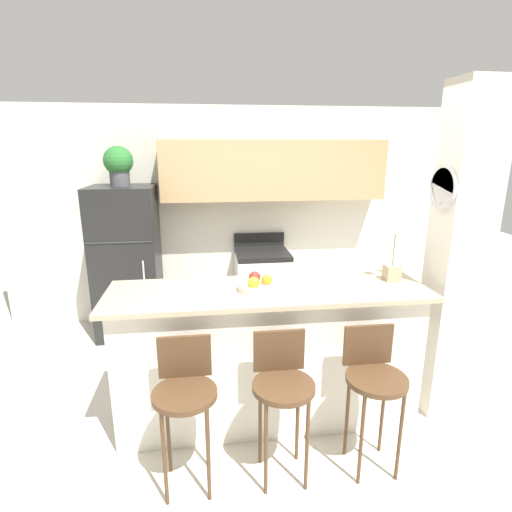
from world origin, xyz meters
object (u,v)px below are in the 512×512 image
(bar_stool_right, at_px, (374,378))
(bar_stool_mid, at_px, (282,385))
(stove_range, at_px, (262,287))
(bar_stool_left, at_px, (185,392))
(orchid_vase, at_px, (392,265))
(potted_plant_on_fridge, at_px, (119,164))
(refrigerator, at_px, (127,262))
(trash_bin, at_px, (181,321))
(fruit_bowl, at_px, (258,285))

(bar_stool_right, bearing_deg, bar_stool_mid, 180.00)
(bar_stool_right, bearing_deg, stove_range, 99.71)
(bar_stool_left, xyz_separation_m, orchid_vase, (1.59, 0.64, 0.56))
(stove_range, xyz_separation_m, bar_stool_left, (-0.81, -2.31, 0.19))
(stove_range, xyz_separation_m, orchid_vase, (0.78, -1.67, 0.75))
(bar_stool_mid, distance_m, orchid_vase, 1.30)
(stove_range, relative_size, potted_plant_on_fridge, 2.57)
(stove_range, relative_size, bar_stool_right, 1.11)
(stove_range, bearing_deg, bar_stool_right, -80.29)
(refrigerator, xyz_separation_m, stove_range, (1.53, 0.04, -0.38))
(bar_stool_mid, bearing_deg, refrigerator, 120.22)
(trash_bin, bearing_deg, potted_plant_on_fridge, 158.63)
(stove_range, distance_m, bar_stool_left, 2.46)
(bar_stool_left, bearing_deg, bar_stool_right, 0.00)
(bar_stool_mid, height_order, potted_plant_on_fridge, potted_plant_on_fridge)
(potted_plant_on_fridge, bearing_deg, stove_range, 1.34)
(bar_stool_left, bearing_deg, fruit_bowl, 46.59)
(stove_range, xyz_separation_m, bar_stool_right, (0.40, -2.31, 0.19))
(stove_range, xyz_separation_m, fruit_bowl, (-0.29, -1.76, 0.66))
(orchid_vase, height_order, fruit_bowl, orchid_vase)
(trash_bin, bearing_deg, fruit_bowl, -65.82)
(bar_stool_left, distance_m, potted_plant_on_fridge, 2.70)
(bar_stool_mid, bearing_deg, bar_stool_left, 180.00)
(bar_stool_left, height_order, trash_bin, bar_stool_left)
(refrigerator, distance_m, potted_plant_on_fridge, 1.07)
(bar_stool_left, height_order, bar_stool_mid, same)
(bar_stool_left, distance_m, orchid_vase, 1.80)
(bar_stool_mid, xyz_separation_m, fruit_bowl, (-0.08, 0.55, 0.48))
(bar_stool_right, xyz_separation_m, trash_bin, (-1.36, 2.05, -0.46))
(refrigerator, bearing_deg, bar_stool_left, -72.37)
(stove_range, distance_m, orchid_vase, 1.99)
(refrigerator, distance_m, fruit_bowl, 2.15)
(bar_stool_mid, relative_size, orchid_vase, 2.23)
(potted_plant_on_fridge, bearing_deg, bar_stool_right, -49.73)
(orchid_vase, bearing_deg, stove_range, 114.99)
(fruit_bowl, relative_size, trash_bin, 0.76)
(bar_stool_left, xyz_separation_m, potted_plant_on_fridge, (-0.72, 2.28, 1.27))
(bar_stool_mid, bearing_deg, stove_range, 84.88)
(bar_stool_mid, relative_size, bar_stool_right, 1.00)
(stove_range, relative_size, bar_stool_left, 1.11)
(refrigerator, distance_m, orchid_vase, 2.85)
(potted_plant_on_fridge, height_order, fruit_bowl, potted_plant_on_fridge)
(bar_stool_left, relative_size, trash_bin, 2.53)
(bar_stool_mid, distance_m, bar_stool_right, 0.60)
(stove_range, height_order, bar_stool_left, stove_range)
(stove_range, height_order, bar_stool_mid, stove_range)
(stove_range, distance_m, bar_stool_mid, 2.33)
(bar_stool_right, distance_m, fruit_bowl, 1.00)
(bar_stool_left, xyz_separation_m, bar_stool_mid, (0.60, 0.00, 0.00))
(bar_stool_right, xyz_separation_m, potted_plant_on_fridge, (-1.93, 2.28, 1.27))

